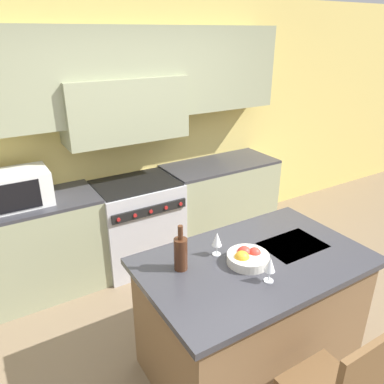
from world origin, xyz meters
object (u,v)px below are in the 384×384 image
(wine_bottle, at_px, (181,253))
(fruit_bowl, at_px, (247,258))
(wine_glass_far, at_px, (217,240))
(wine_glass_near, at_px, (270,265))
(microwave, at_px, (16,189))
(range_stove, at_px, (138,223))

(wine_bottle, xyz_separation_m, fruit_bowl, (0.41, -0.17, -0.08))
(wine_glass_far, bearing_deg, wine_glass_near, -75.83)
(microwave, xyz_separation_m, wine_bottle, (0.75, -1.56, -0.05))
(wine_glass_far, bearing_deg, fruit_bowl, -57.36)
(range_stove, bearing_deg, microwave, 179.02)
(microwave, height_order, wine_glass_near, microwave)
(wine_bottle, xyz_separation_m, wine_glass_far, (0.29, 0.02, -0.00))
(wine_glass_near, distance_m, fruit_bowl, 0.24)
(wine_bottle, bearing_deg, wine_glass_near, -44.90)
(wine_glass_near, bearing_deg, fruit_bowl, 86.45)
(microwave, bearing_deg, wine_glass_near, -59.57)
(microwave, relative_size, wine_glass_near, 3.23)
(range_stove, distance_m, wine_glass_far, 1.63)
(range_stove, xyz_separation_m, fruit_bowl, (0.07, -1.71, 0.50))
(range_stove, height_order, wine_glass_far, wine_glass_far)
(wine_glass_near, bearing_deg, wine_bottle, 135.10)
(fruit_bowl, bearing_deg, wine_bottle, 157.75)
(range_stove, distance_m, microwave, 1.26)
(wine_bottle, height_order, wine_glass_near, wine_bottle)
(wine_bottle, bearing_deg, fruit_bowl, -22.25)
(microwave, xyz_separation_m, fruit_bowl, (1.16, -1.73, -0.13))
(wine_glass_far, bearing_deg, wine_bottle, -176.84)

